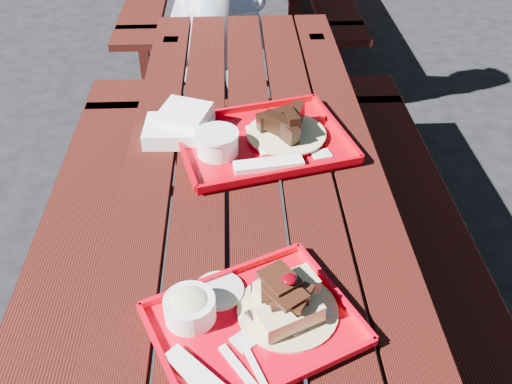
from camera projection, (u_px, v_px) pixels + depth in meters
ground at (254, 345)px, 2.05m from camera, size 60.00×60.00×0.00m
picnic_table_near at (254, 229)px, 1.70m from camera, size 1.41×2.40×0.75m
near_tray at (250, 313)px, 1.17m from camera, size 0.49×0.45×0.13m
far_tray at (260, 139)px, 1.69m from camera, size 0.57×0.49×0.08m
white_cloth at (181, 126)px, 1.73m from camera, size 0.22×0.19×0.09m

